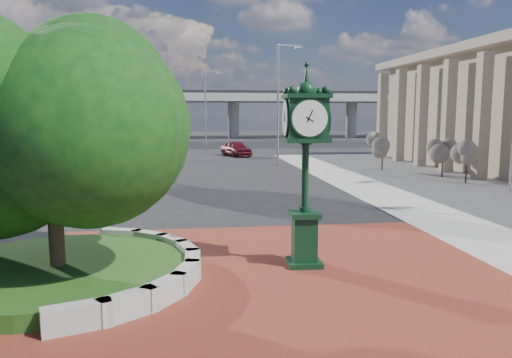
% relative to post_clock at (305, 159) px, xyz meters
% --- Properties ---
extents(ground, '(200.00, 200.00, 0.00)m').
position_rel_post_clock_xyz_m(ground, '(-1.12, -0.38, -2.85)').
color(ground, black).
rests_on(ground, ground).
extents(plaza, '(12.00, 12.00, 0.04)m').
position_rel_post_clock_xyz_m(plaza, '(-1.12, -1.38, -2.83)').
color(plaza, brown).
rests_on(plaza, ground).
extents(planter_wall, '(2.96, 6.77, 0.54)m').
position_rel_post_clock_xyz_m(planter_wall, '(-3.83, -0.38, -2.58)').
color(planter_wall, '#9E9B93').
rests_on(planter_wall, ground).
extents(grass_bed, '(6.10, 6.10, 0.40)m').
position_rel_post_clock_xyz_m(grass_bed, '(-6.12, -0.38, -2.65)').
color(grass_bed, '#174112').
rests_on(grass_bed, ground).
extents(overpass, '(90.00, 12.00, 7.50)m').
position_rel_post_clock_xyz_m(overpass, '(-1.33, 69.62, 3.69)').
color(overpass, '#9E9B93').
rests_on(overpass, ground).
extents(tree_planter, '(5.20, 5.20, 6.33)m').
position_rel_post_clock_xyz_m(tree_planter, '(-6.12, -0.38, 0.87)').
color(tree_planter, '#38281C').
rests_on(tree_planter, ground).
extents(tree_street, '(4.40, 4.40, 5.45)m').
position_rel_post_clock_xyz_m(tree_street, '(-5.12, 17.62, 0.38)').
color(tree_street, '#38281C').
rests_on(tree_street, ground).
extents(post_clock, '(1.13, 1.13, 5.20)m').
position_rel_post_clock_xyz_m(post_clock, '(0.00, 0.00, 0.00)').
color(post_clock, black).
rests_on(post_clock, ground).
extents(parked_car, '(3.00, 4.54, 1.44)m').
position_rel_post_clock_xyz_m(parked_car, '(1.24, 34.45, -2.14)').
color(parked_car, '#4E0B17').
rests_on(parked_car, ground).
extents(street_lamp_near, '(2.00, 0.77, 9.14)m').
position_rel_post_clock_xyz_m(street_lamp_near, '(3.83, 25.21, 2.50)').
color(street_lamp_near, slate).
rests_on(street_lamp_near, ground).
extents(street_lamp_far, '(1.82, 0.60, 8.22)m').
position_rel_post_clock_xyz_m(street_lamp_far, '(-1.31, 38.44, 1.97)').
color(street_lamp_far, slate).
rests_on(street_lamp_far, ground).
extents(shrub_near, '(1.20, 1.20, 2.20)m').
position_rel_post_clock_xyz_m(shrub_near, '(12.65, 14.10, -1.26)').
color(shrub_near, '#38281C').
rests_on(shrub_near, ground).
extents(shrub_mid, '(1.20, 1.20, 2.20)m').
position_rel_post_clock_xyz_m(shrub_mid, '(12.67, 16.87, -1.26)').
color(shrub_mid, '#38281C').
rests_on(shrub_mid, ground).
extents(shrub_far, '(1.20, 1.20, 2.20)m').
position_rel_post_clock_xyz_m(shrub_far, '(10.41, 21.14, -1.26)').
color(shrub_far, '#38281C').
rests_on(shrub_far, ground).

